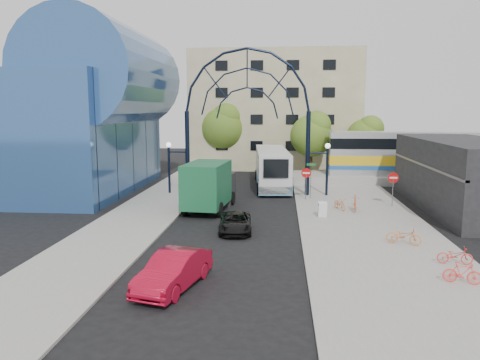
# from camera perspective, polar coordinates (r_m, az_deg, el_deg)

# --- Properties ---
(ground) EXTENTS (120.00, 120.00, 0.00)m
(ground) POSITION_cam_1_polar(r_m,az_deg,el_deg) (25.70, -1.49, -7.57)
(ground) COLOR black
(ground) RESTS_ON ground
(sidewalk_east) EXTENTS (8.00, 56.00, 0.12)m
(sidewalk_east) POSITION_cam_1_polar(r_m,az_deg,el_deg) (29.83, 14.95, -5.45)
(sidewalk_east) COLOR gray
(sidewalk_east) RESTS_ON ground
(plaza_west) EXTENTS (5.00, 50.00, 0.12)m
(plaza_west) POSITION_cam_1_polar(r_m,az_deg,el_deg) (32.69, -11.69, -4.10)
(plaza_west) COLOR gray
(plaza_west) RESTS_ON ground
(gateway_arch) EXTENTS (13.64, 0.44, 12.10)m
(gateway_arch) POSITION_cam_1_polar(r_m,az_deg,el_deg) (38.64, 0.87, 10.70)
(gateway_arch) COLOR black
(gateway_arch) RESTS_ON ground
(stop_sign) EXTENTS (0.80, 0.07, 2.50)m
(stop_sign) POSITION_cam_1_polar(r_m,az_deg,el_deg) (36.92, 8.07, 0.50)
(stop_sign) COLOR slate
(stop_sign) RESTS_ON sidewalk_east
(do_not_enter_sign) EXTENTS (0.76, 0.07, 2.48)m
(do_not_enter_sign) POSITION_cam_1_polar(r_m,az_deg,el_deg) (35.84, 18.18, -0.12)
(do_not_enter_sign) COLOR slate
(do_not_enter_sign) RESTS_ON sidewalk_east
(street_name_sign) EXTENTS (0.70, 0.70, 2.80)m
(street_name_sign) POSITION_cam_1_polar(r_m,az_deg,el_deg) (37.52, 8.63, 0.83)
(street_name_sign) COLOR slate
(street_name_sign) RESTS_ON sidewalk_east
(sandwich_board) EXTENTS (0.55, 0.61, 0.99)m
(sandwich_board) POSITION_cam_1_polar(r_m,az_deg,el_deg) (31.28, 10.04, -3.35)
(sandwich_board) COLOR white
(sandwich_board) RESTS_ON sidewalk_east
(transit_hall) EXTENTS (16.50, 18.00, 14.50)m
(transit_hall) POSITION_cam_1_polar(r_m,az_deg,el_deg) (43.48, -19.77, 7.52)
(transit_hall) COLOR #2F5792
(transit_hall) RESTS_ON ground
(commercial_block_east) EXTENTS (6.00, 16.00, 5.00)m
(commercial_block_east) POSITION_cam_1_polar(r_m,az_deg,el_deg) (37.23, 25.73, 0.58)
(commercial_block_east) COLOR black
(commercial_block_east) RESTS_ON ground
(apartment_block) EXTENTS (20.00, 12.10, 14.00)m
(apartment_block) POSITION_cam_1_polar(r_m,az_deg,el_deg) (59.48, 4.31, 8.47)
(apartment_block) COLOR tan
(apartment_block) RESTS_ON ground
(train_platform) EXTENTS (32.00, 5.00, 0.80)m
(train_platform) POSITION_cam_1_polar(r_m,az_deg,el_deg) (50.03, 25.08, 0.05)
(train_platform) COLOR gray
(train_platform) RESTS_ON ground
(train_car) EXTENTS (25.10, 3.05, 4.20)m
(train_car) POSITION_cam_1_polar(r_m,az_deg,el_deg) (49.75, 25.26, 2.90)
(train_car) COLOR #B7B7BC
(train_car) RESTS_ON train_platform
(tree_north_a) EXTENTS (4.48, 4.48, 7.00)m
(tree_north_a) POSITION_cam_1_polar(r_m,az_deg,el_deg) (50.61, 8.83, 5.65)
(tree_north_a) COLOR #382314
(tree_north_a) RESTS_ON ground
(tree_north_b) EXTENTS (5.12, 5.12, 8.00)m
(tree_north_b) POSITION_cam_1_polar(r_m,az_deg,el_deg) (54.88, -1.97, 6.66)
(tree_north_b) COLOR #382314
(tree_north_b) RESTS_ON ground
(tree_north_c) EXTENTS (4.16, 4.16, 6.50)m
(tree_north_c) POSITION_cam_1_polar(r_m,az_deg,el_deg) (53.33, 15.16, 5.24)
(tree_north_c) COLOR #382314
(tree_north_c) RESTS_ON ground
(city_bus) EXTENTS (3.68, 12.63, 3.42)m
(city_bus) POSITION_cam_1_polar(r_m,az_deg,el_deg) (43.80, 3.90, 1.58)
(city_bus) COLOR silver
(city_bus) RESTS_ON ground
(green_truck) EXTENTS (3.18, 7.13, 3.50)m
(green_truck) POSITION_cam_1_polar(r_m,az_deg,el_deg) (33.47, -3.68, -0.70)
(green_truck) COLOR black
(green_truck) RESTS_ON ground
(black_suv) EXTENTS (2.18, 4.16, 1.12)m
(black_suv) POSITION_cam_1_polar(r_m,az_deg,el_deg) (27.64, -0.57, -5.20)
(black_suv) COLOR black
(black_suv) RESTS_ON ground
(red_sedan) EXTENTS (2.63, 4.75, 1.48)m
(red_sedan) POSITION_cam_1_polar(r_m,az_deg,el_deg) (19.36, -8.11, -10.86)
(red_sedan) COLOR #AD0A24
(red_sedan) RESTS_ON ground
(bike_near_a) EXTENTS (1.09, 1.73, 0.86)m
(bike_near_a) POSITION_cam_1_polar(r_m,az_deg,el_deg) (33.85, 12.08, -2.83)
(bike_near_a) COLOR orange
(bike_near_a) RESTS_ON sidewalk_east
(bike_near_b) EXTENTS (0.72, 1.86, 1.09)m
(bike_near_b) POSITION_cam_1_polar(r_m,az_deg,el_deg) (33.56, 13.85, -2.79)
(bike_near_b) COLOR #DB5C2B
(bike_near_b) RESTS_ON sidewalk_east
(bike_far_a) EXTENTS (1.88, 1.20, 0.93)m
(bike_far_a) POSITION_cam_1_polar(r_m,az_deg,el_deg) (26.20, 19.34, -6.42)
(bike_far_a) COLOR orange
(bike_far_a) RESTS_ON sidewalk_east
(bike_far_b) EXTENTS (1.55, 0.79, 0.90)m
(bike_far_b) POSITION_cam_1_polar(r_m,az_deg,el_deg) (21.44, 25.48, -10.19)
(bike_far_b) COLOR #FB3832
(bike_far_b) RESTS_ON sidewalk_east
(bike_far_c) EXTENTS (1.61, 0.72, 0.82)m
(bike_far_c) POSITION_cam_1_polar(r_m,az_deg,el_deg) (23.85, 24.73, -8.35)
(bike_far_c) COLOR red
(bike_far_c) RESTS_ON sidewalk_east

